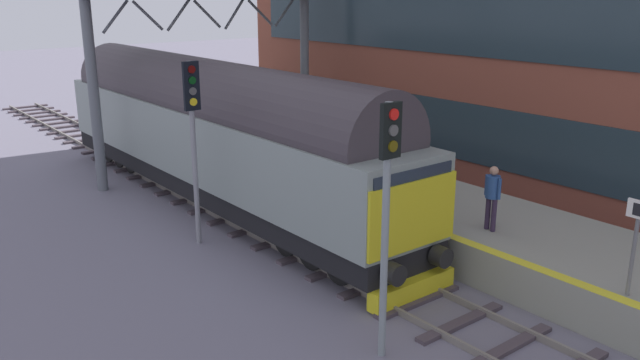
# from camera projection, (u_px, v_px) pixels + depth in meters

# --- Properties ---
(ground_plane) EXTENTS (140.00, 140.00, 0.00)m
(ground_plane) POSITION_uv_depth(u_px,v_px,m) (347.00, 268.00, 16.36)
(ground_plane) COLOR slate
(ground_plane) RESTS_ON ground
(track_main) EXTENTS (2.50, 60.00, 0.15)m
(track_main) POSITION_uv_depth(u_px,v_px,m) (347.00, 266.00, 16.34)
(track_main) COLOR slate
(track_main) RESTS_ON ground
(station_platform) EXTENTS (4.00, 44.00, 1.01)m
(station_platform) POSITION_uv_depth(u_px,v_px,m) (443.00, 219.00, 18.36)
(station_platform) COLOR gray
(station_platform) RESTS_ON ground
(diesel_locomotive) EXTENTS (2.74, 18.18, 4.68)m
(diesel_locomotive) POSITION_uv_depth(u_px,v_px,m) (212.00, 129.00, 20.69)
(diesel_locomotive) COLOR black
(diesel_locomotive) RESTS_ON ground
(signal_post_mid) EXTENTS (0.44, 0.22, 4.92)m
(signal_post_mid) POSITION_uv_depth(u_px,v_px,m) (387.00, 201.00, 11.57)
(signal_post_mid) COLOR gray
(signal_post_mid) RESTS_ON ground
(signal_post_far) EXTENTS (0.44, 0.22, 5.00)m
(signal_post_far) POSITION_uv_depth(u_px,v_px,m) (193.00, 128.00, 17.05)
(signal_post_far) COLOR gray
(signal_post_far) RESTS_ON ground
(platform_number_sign) EXTENTS (0.10, 0.44, 1.95)m
(platform_number_sign) POSITION_uv_depth(u_px,v_px,m) (636.00, 233.00, 12.32)
(platform_number_sign) COLOR slate
(platform_number_sign) RESTS_ON station_platform
(waiting_passenger) EXTENTS (0.38, 0.51, 1.64)m
(waiting_passenger) POSITION_uv_depth(u_px,v_px,m) (492.00, 192.00, 15.85)
(waiting_passenger) COLOR #35263E
(waiting_passenger) RESTS_ON station_platform
(overhead_footbridge) EXTENTS (9.30, 2.00, 7.00)m
(overhead_footbridge) POSITION_uv_depth(u_px,v_px,m) (207.00, 5.00, 23.62)
(overhead_footbridge) COLOR slate
(overhead_footbridge) RESTS_ON ground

